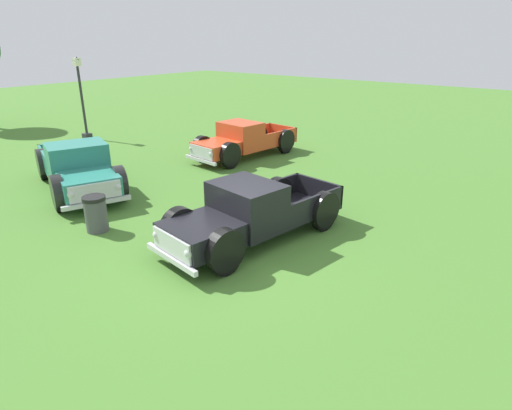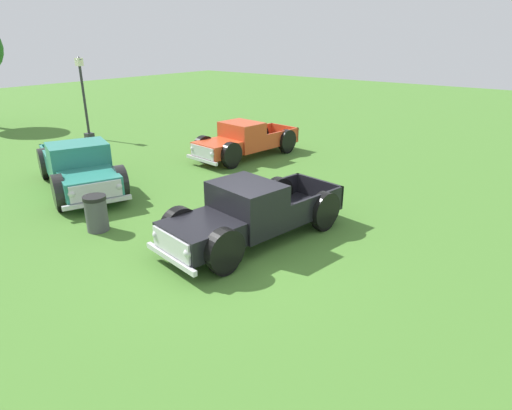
% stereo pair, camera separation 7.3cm
% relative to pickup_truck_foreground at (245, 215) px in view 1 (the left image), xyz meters
% --- Properties ---
extents(ground_plane, '(80.00, 80.00, 0.00)m').
position_rel_pickup_truck_foreground_xyz_m(ground_plane, '(-0.42, -0.25, -0.72)').
color(ground_plane, '#477A2D').
extents(pickup_truck_foreground, '(5.18, 2.57, 1.52)m').
position_rel_pickup_truck_foreground_xyz_m(pickup_truck_foreground, '(0.00, 0.00, 0.00)').
color(pickup_truck_foreground, black).
rests_on(pickup_truck_foreground, ground_plane).
extents(pickup_truck_behind_left, '(3.60, 5.55, 1.60)m').
position_rel_pickup_truck_foreground_xyz_m(pickup_truck_behind_left, '(-0.39, 6.54, 0.04)').
color(pickup_truck_behind_left, '#2D8475').
rests_on(pickup_truck_behind_left, ground_plane).
extents(pickup_truck_behind_right, '(5.00, 2.33, 1.48)m').
position_rel_pickup_truck_foreground_xyz_m(pickup_truck_behind_right, '(5.98, 5.19, -0.02)').
color(pickup_truck_behind_right, '#D14723').
rests_on(pickup_truck_behind_right, ground_plane).
extents(lamp_post_far, '(0.36, 0.36, 3.85)m').
position_rel_pickup_truck_foreground_xyz_m(lamp_post_far, '(4.19, 13.52, 1.29)').
color(lamp_post_far, '#2D2D33').
rests_on(lamp_post_far, ground_plane).
extents(trash_can, '(0.59, 0.59, 0.95)m').
position_rel_pickup_truck_foreground_xyz_m(trash_can, '(-1.82, 3.50, -0.25)').
color(trash_can, '#4C4C51').
rests_on(trash_can, ground_plane).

